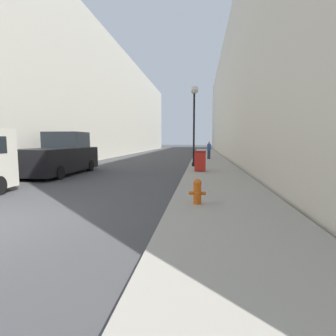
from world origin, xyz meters
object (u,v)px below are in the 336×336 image
object	(u,v)px
fire_hydrant	(197,191)
pedestrian_on_sidewalk	(209,150)
lamppost	(194,107)
trash_bin	(200,161)
pickup_truck	(60,156)

from	to	relation	value
fire_hydrant	pedestrian_on_sidewalk	xyz separation A→B (m)	(0.78, 17.14, 0.44)
lamppost	pedestrian_on_sidewalk	world-z (taller)	lamppost
pedestrian_on_sidewalk	lamppost	bearing A→B (deg)	-99.63
trash_bin	pickup_truck	size ratio (longest dim) A/B	0.20
fire_hydrant	pedestrian_on_sidewalk	size ratio (longest dim) A/B	0.42
trash_bin	pickup_truck	world-z (taller)	pickup_truck
fire_hydrant	pedestrian_on_sidewalk	distance (m)	17.16
lamppost	pickup_truck	xyz separation A→B (m)	(-7.03, -3.95, -2.95)
trash_bin	pickup_truck	bearing A→B (deg)	-170.15
lamppost	pickup_truck	bearing A→B (deg)	-150.64
fire_hydrant	trash_bin	distance (m)	7.53
trash_bin	pickup_truck	distance (m)	7.57
lamppost	pickup_truck	distance (m)	8.58
trash_bin	lamppost	world-z (taller)	lamppost
fire_hydrant	trash_bin	world-z (taller)	trash_bin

